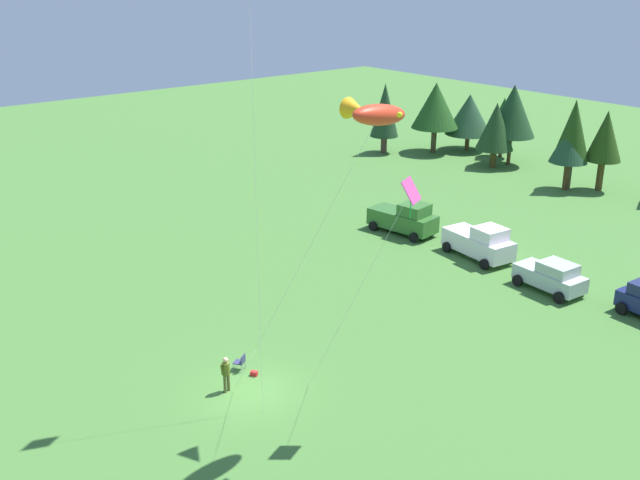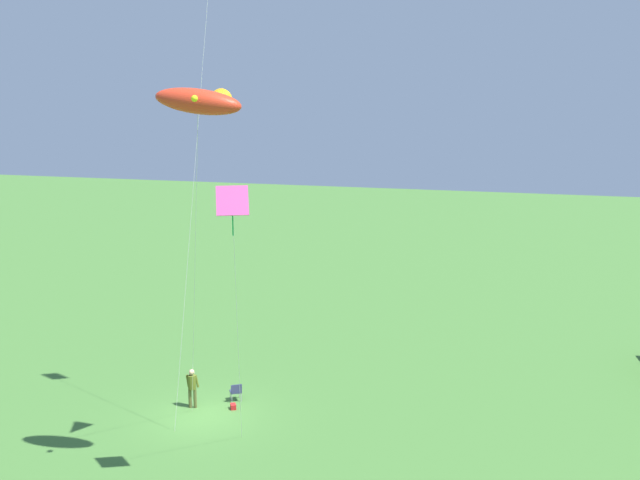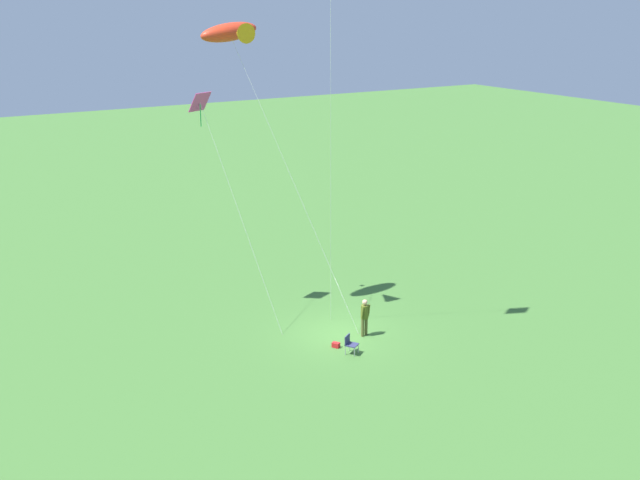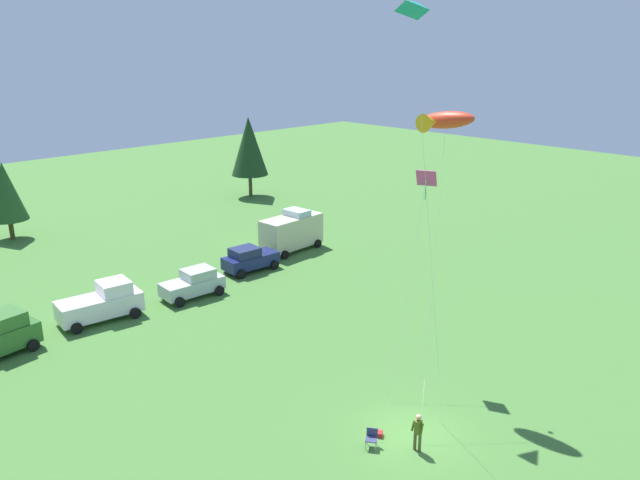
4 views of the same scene
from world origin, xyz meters
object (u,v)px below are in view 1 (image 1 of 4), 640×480
at_px(person_kite_flyer, 226,372).
at_px(kite_diamond_rainbow, 408,197).
at_px(car_silver_compact, 551,276).
at_px(kite_large_fish, 374,114).
at_px(backpack_on_grass, 254,373).
at_px(truck_green_flatbed, 405,218).
at_px(folding_chair, 241,361).
at_px(truck_white_pickup, 480,242).

distance_m(person_kite_flyer, kite_diamond_rainbow, 11.81).
height_order(person_kite_flyer, car_silver_compact, car_silver_compact).
xyz_separation_m(car_silver_compact, kite_large_fish, (2.83, -17.36, 12.16)).
bearing_deg(backpack_on_grass, kite_diamond_rainbow, 24.64).
bearing_deg(person_kite_flyer, truck_green_flatbed, -77.02).
height_order(folding_chair, kite_diamond_rainbow, kite_diamond_rainbow).
xyz_separation_m(truck_white_pickup, car_silver_compact, (6.08, -0.88, -0.15)).
relative_size(car_silver_compact, kite_large_fish, 0.32).
relative_size(truck_green_flatbed, truck_white_pickup, 1.01).
relative_size(person_kite_flyer, kite_diamond_rainbow, 0.17).
distance_m(truck_green_flatbed, car_silver_compact, 12.64).
xyz_separation_m(kite_large_fish, kite_diamond_rainbow, (0.73, 1.27, -3.28)).
xyz_separation_m(truck_green_flatbed, kite_diamond_rainbow, (16.19, -16.57, 8.72)).
relative_size(truck_green_flatbed, kite_large_fish, 0.38).
height_order(person_kite_flyer, backpack_on_grass, person_kite_flyer).
height_order(truck_green_flatbed, truck_white_pickup, same).
distance_m(folding_chair, kite_diamond_rainbow, 12.36).
height_order(person_kite_flyer, kite_large_fish, kite_large_fish).
height_order(truck_white_pickup, car_silver_compact, truck_white_pickup).
relative_size(truck_white_pickup, kite_diamond_rainbow, 0.49).
bearing_deg(truck_green_flatbed, kite_diamond_rainbow, -54.12).
xyz_separation_m(person_kite_flyer, folding_chair, (-1.17, 1.54, -0.53)).
height_order(kite_large_fish, kite_diamond_rainbow, kite_large_fish).
distance_m(kite_large_fish, kite_diamond_rainbow, 3.59).
distance_m(person_kite_flyer, folding_chair, 2.00).
xyz_separation_m(backpack_on_grass, truck_green_flatbed, (-9.57, 19.61, 0.99)).
xyz_separation_m(backpack_on_grass, kite_diamond_rainbow, (6.62, 3.04, 9.71)).
bearing_deg(person_kite_flyer, backpack_on_grass, -90.24).
bearing_deg(kite_large_fish, truck_white_pickup, 116.04).
distance_m(truck_green_flatbed, truck_white_pickup, 6.56).
relative_size(truck_green_flatbed, car_silver_compact, 1.22).
bearing_deg(car_silver_compact, person_kite_flyer, -93.60).
bearing_deg(kite_large_fish, kite_diamond_rainbow, 60.02).
relative_size(truck_green_flatbed, kite_diamond_rainbow, 0.50).
bearing_deg(kite_large_fish, car_silver_compact, 99.25).
relative_size(backpack_on_grass, car_silver_compact, 0.07).
bearing_deg(truck_white_pickup, folding_chair, -76.80).
bearing_deg(truck_white_pickup, car_silver_compact, -1.27).
bearing_deg(person_kite_flyer, kite_large_fish, -159.58).
bearing_deg(folding_chair, person_kite_flyer, 93.54).
distance_m(truck_white_pickup, kite_diamond_rainbow, 21.38).
xyz_separation_m(person_kite_flyer, truck_green_flatbed, (-9.93, 21.34, 0.08)).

